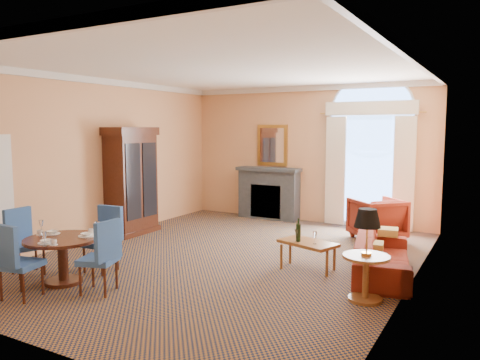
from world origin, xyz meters
The scene contains 12 objects.
ground centered at (0.00, 0.00, 0.00)m, with size 7.50×7.50×0.00m, color #131F3E.
room_envelope centered at (-0.03, 0.67, 2.51)m, with size 6.04×7.52×3.45m.
armoire centered at (-2.72, 0.66, 1.08)m, with size 0.64×1.14×2.24m.
dining_table centered at (-1.36, -2.26, 0.50)m, with size 1.06×1.06×0.86m.
dining_chair_north centered at (-1.29, -1.50, 0.57)m, with size 0.49×0.50×1.01m.
dining_chair_south centered at (-1.35, -3.03, 0.57)m, with size 0.53×0.53×1.01m.
dining_chair_east centered at (-0.53, -2.29, 0.57)m, with size 0.57×0.57×1.01m.
dining_chair_west centered at (-2.25, -2.25, 0.57)m, with size 0.57×0.57×1.01m.
sofa centered at (2.55, 0.36, 0.29)m, with size 1.99×0.78×0.58m, color maroon.
armchair centered at (1.93, 2.63, 0.42)m, with size 0.89×0.92×0.84m, color maroon.
coffee_table centered at (1.45, 0.06, 0.42)m, with size 1.00×0.75×0.82m.
side_table centered at (2.60, -0.82, 0.75)m, with size 0.60×0.60×1.18m.
Camera 1 is at (4.05, -6.70, 2.22)m, focal length 35.00 mm.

